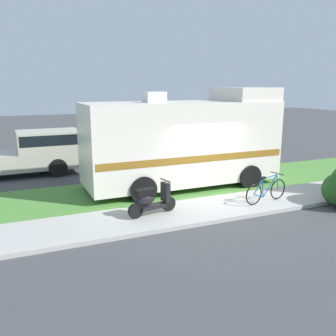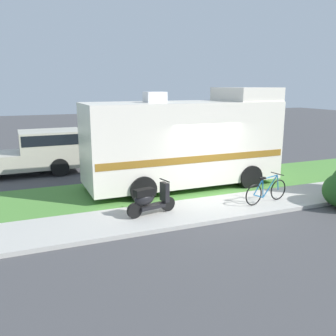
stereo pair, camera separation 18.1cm
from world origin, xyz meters
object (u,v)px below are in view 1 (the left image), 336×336
object	(u,v)px
bicycle	(266,190)
pickup_truck_near	(28,152)
scooter	(151,200)
motorhome_rv	(184,141)

from	to	relation	value
bicycle	pickup_truck_near	distance (m)	10.03
scooter	pickup_truck_near	world-z (taller)	pickup_truck_near
motorhome_rv	scooter	size ratio (longest dim) A/B	4.64
scooter	bicycle	distance (m)	3.79
scooter	bicycle	world-z (taller)	scooter
motorhome_rv	bicycle	size ratio (longest dim) A/B	4.11
motorhome_rv	pickup_truck_near	xyz separation A→B (m)	(-5.27, 4.45, -0.77)
pickup_truck_near	motorhome_rv	bearing A→B (deg)	-40.16
scooter	pickup_truck_near	xyz separation A→B (m)	(-2.93, 7.11, 0.40)
motorhome_rv	scooter	bearing A→B (deg)	-131.27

